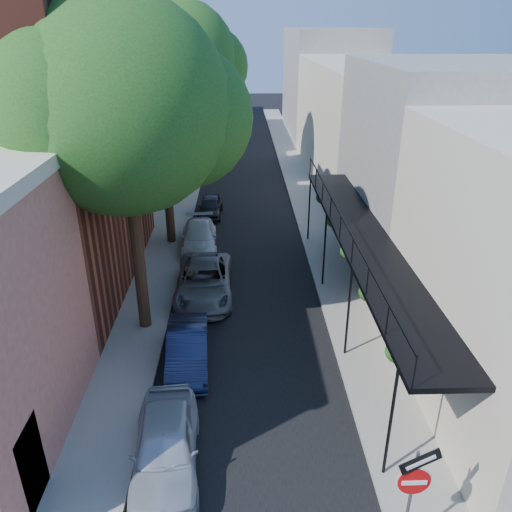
{
  "coord_description": "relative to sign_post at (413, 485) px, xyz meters",
  "views": [
    {
      "loc": [
        -0.18,
        -5.95,
        10.31
      ],
      "look_at": [
        0.34,
        10.19,
        2.8
      ],
      "focal_mm": 35.0,
      "sensor_mm": 36.0,
      "label": 1
    }
  ],
  "objects": [
    {
      "name": "road_surface",
      "position": [
        -3.16,
        29.03,
        -2.03
      ],
      "size": [
        6.0,
        64.0,
        0.01
      ],
      "primitive_type": "cube",
      "color": "black",
      "rests_on": "ground"
    },
    {
      "name": "sidewalk_left",
      "position": [
        -7.16,
        29.03,
        -1.98
      ],
      "size": [
        2.0,
        64.0,
        0.12
      ],
      "primitive_type": "cube",
      "color": "gray",
      "rests_on": "ground"
    },
    {
      "name": "sidewalk_right",
      "position": [
        0.84,
        29.03,
        -1.98
      ],
      "size": [
        2.0,
        64.0,
        0.12
      ],
      "primitive_type": "cube",
      "color": "gray",
      "rests_on": "ground"
    },
    {
      "name": "buildings_left",
      "position": [
        -12.46,
        27.79,
        2.9
      ],
      "size": [
        10.1,
        59.1,
        12.0
      ],
      "color": "#DC8070",
      "rests_on": "ground"
    },
    {
      "name": "buildings_right",
      "position": [
        5.83,
        28.51,
        2.39
      ],
      "size": [
        9.8,
        55.0,
        10.0
      ],
      "color": "beige",
      "rests_on": "ground"
    },
    {
      "name": "sign_post",
      "position": [
        0.0,
        0.0,
        0.0
      ],
      "size": [
        0.89,
        0.17,
        2.99
      ],
      "color": "#595B60",
      "rests_on": "ground"
    },
    {
      "name": "oak_near",
      "position": [
        -6.53,
        9.29,
        5.84
      ],
      "size": [
        7.48,
        6.8,
        11.42
      ],
      "color": "black",
      "rests_on": "ground"
    },
    {
      "name": "oak_mid",
      "position": [
        -6.58,
        17.26,
        5.02
      ],
      "size": [
        6.6,
        6.0,
        10.2
      ],
      "color": "black",
      "rests_on": "ground"
    },
    {
      "name": "oak_far",
      "position": [
        -6.51,
        26.3,
        6.22
      ],
      "size": [
        7.7,
        7.0,
        11.9
      ],
      "color": "black",
      "rests_on": "ground"
    },
    {
      "name": "parked_car_a",
      "position": [
        -5.31,
        2.5,
        -1.34
      ],
      "size": [
        1.93,
        4.19,
        1.39
      ],
      "primitive_type": "imported",
      "rotation": [
        0.0,
        0.0,
        0.07
      ],
      "color": "#AAB0BC",
      "rests_on": "ground"
    },
    {
      "name": "parked_car_b",
      "position": [
        -5.16,
        6.72,
        -1.41
      ],
      "size": [
        1.55,
        3.85,
        1.24
      ],
      "primitive_type": "imported",
      "rotation": [
        0.0,
        0.0,
        0.06
      ],
      "color": "#141D40",
      "rests_on": "ground"
    },
    {
      "name": "parked_car_c",
      "position": [
        -4.89,
        11.37,
        -1.35
      ],
      "size": [
        2.36,
        4.96,
        1.37
      ],
      "primitive_type": "imported",
      "rotation": [
        0.0,
        0.0,
        0.02
      ],
      "color": "slate",
      "rests_on": "ground"
    },
    {
      "name": "parked_car_d",
      "position": [
        -5.46,
        16.26,
        -1.42
      ],
      "size": [
        1.97,
        4.35,
        1.23
      ],
      "primitive_type": "imported",
      "rotation": [
        0.0,
        0.0,
        0.06
      ],
      "color": "silver",
      "rests_on": "ground"
    },
    {
      "name": "parked_car_e",
      "position": [
        -5.15,
        20.97,
        -1.47
      ],
      "size": [
        1.45,
        3.39,
        1.14
      ],
      "primitive_type": "imported",
      "rotation": [
        0.0,
        0.0,
        -0.03
      ],
      "color": "black",
      "rests_on": "ground"
    }
  ]
}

